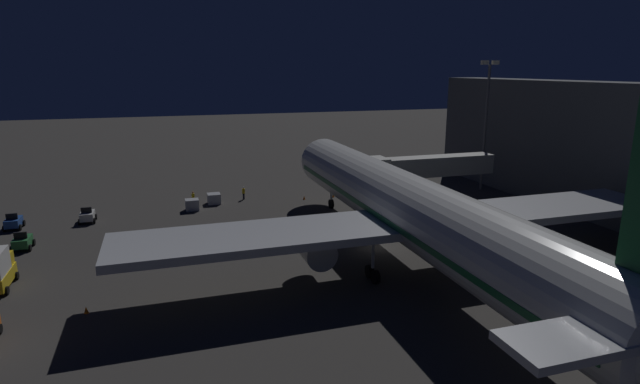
{
  "coord_description": "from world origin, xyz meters",
  "views": [
    {
      "loc": [
        21.13,
        45.96,
        18.25
      ],
      "look_at": [
        3.0,
        -11.11,
        3.5
      ],
      "focal_mm": 28.34,
      "sensor_mm": 36.0,
      "label": 1
    }
  ],
  "objects_px": {
    "airliner_at_gate": "(417,214)",
    "apron_floodlight_mast": "(486,117)",
    "traffic_cone_nose_port": "(333,195)",
    "baggage_container_mid_row": "(214,199)",
    "baggage_container_near_belt": "(192,205)",
    "baggage_tug_lead": "(14,222)",
    "pushback_tug": "(87,216)",
    "ground_crew_by_belt_loader": "(244,193)",
    "traffic_cone_nose_starboard": "(304,198)",
    "baggage_tug_spare": "(22,242)",
    "traffic_cone_wingtip_svc_side": "(86,310)",
    "jet_bridge": "(417,167)",
    "ground_crew_by_tug": "(193,197)"
  },
  "relations": [
    {
      "from": "apron_floodlight_mast",
      "to": "traffic_cone_wingtip_svc_side",
      "type": "distance_m",
      "value": 59.92
    },
    {
      "from": "baggage_tug_spare",
      "to": "ground_crew_by_tug",
      "type": "xyz_separation_m",
      "value": [
        -18.08,
        -12.77,
        0.21
      ]
    },
    {
      "from": "baggage_container_near_belt",
      "to": "traffic_cone_nose_port",
      "type": "distance_m",
      "value": 20.02
    },
    {
      "from": "baggage_tug_spare",
      "to": "apron_floodlight_mast",
      "type": "bearing_deg",
      "value": -172.13
    },
    {
      "from": "baggage_tug_lead",
      "to": "baggage_container_near_belt",
      "type": "relative_size",
      "value": 1.5
    },
    {
      "from": "airliner_at_gate",
      "to": "pushback_tug",
      "type": "relative_size",
      "value": 23.62
    },
    {
      "from": "apron_floodlight_mast",
      "to": "traffic_cone_nose_port",
      "type": "height_order",
      "value": "apron_floodlight_mast"
    },
    {
      "from": "airliner_at_gate",
      "to": "baggage_tug_lead",
      "type": "bearing_deg",
      "value": -34.36
    },
    {
      "from": "pushback_tug",
      "to": "traffic_cone_nose_starboard",
      "type": "height_order",
      "value": "pushback_tug"
    },
    {
      "from": "baggage_container_mid_row",
      "to": "traffic_cone_nose_starboard",
      "type": "height_order",
      "value": "baggage_container_mid_row"
    },
    {
      "from": "jet_bridge",
      "to": "apron_floodlight_mast",
      "type": "xyz_separation_m",
      "value": [
        -15.33,
        -7.6,
        5.33
      ]
    },
    {
      "from": "baggage_tug_lead",
      "to": "baggage_container_near_belt",
      "type": "height_order",
      "value": "baggage_tug_lead"
    },
    {
      "from": "ground_crew_by_belt_loader",
      "to": "jet_bridge",
      "type": "bearing_deg",
      "value": 148.53
    },
    {
      "from": "baggage_container_near_belt",
      "to": "apron_floodlight_mast",
      "type": "bearing_deg",
      "value": 178.17
    },
    {
      "from": "pushback_tug",
      "to": "ground_crew_by_belt_loader",
      "type": "bearing_deg",
      "value": -165.43
    },
    {
      "from": "pushback_tug",
      "to": "traffic_cone_wingtip_svc_side",
      "type": "height_order",
      "value": "pushback_tug"
    },
    {
      "from": "airliner_at_gate",
      "to": "baggage_tug_spare",
      "type": "bearing_deg",
      "value": -27.01
    },
    {
      "from": "ground_crew_by_belt_loader",
      "to": "traffic_cone_nose_starboard",
      "type": "height_order",
      "value": "ground_crew_by_belt_loader"
    },
    {
      "from": "jet_bridge",
      "to": "baggage_container_mid_row",
      "type": "distance_m",
      "value": 27.87
    },
    {
      "from": "apron_floodlight_mast",
      "to": "pushback_tug",
      "type": "xyz_separation_m",
      "value": [
        55.78,
        0.18,
        -10.34
      ]
    },
    {
      "from": "baggage_tug_lead",
      "to": "pushback_tug",
      "type": "height_order",
      "value": "same"
    },
    {
      "from": "ground_crew_by_belt_loader",
      "to": "traffic_cone_nose_starboard",
      "type": "xyz_separation_m",
      "value": [
        -8.2,
        2.7,
        -0.72
      ]
    },
    {
      "from": "baggage_tug_spare",
      "to": "baggage_tug_lead",
      "type": "xyz_separation_m",
      "value": [
        2.64,
        -7.99,
        -0.0
      ]
    },
    {
      "from": "traffic_cone_nose_port",
      "to": "traffic_cone_wingtip_svc_side",
      "type": "bearing_deg",
      "value": 43.36
    },
    {
      "from": "airliner_at_gate",
      "to": "traffic_cone_nose_port",
      "type": "distance_m",
      "value": 29.41
    },
    {
      "from": "baggage_tug_spare",
      "to": "baggage_container_mid_row",
      "type": "bearing_deg",
      "value": -149.29
    },
    {
      "from": "baggage_tug_lead",
      "to": "baggage_container_mid_row",
      "type": "bearing_deg",
      "value": -169.42
    },
    {
      "from": "baggage_container_mid_row",
      "to": "traffic_cone_nose_port",
      "type": "relative_size",
      "value": 3.2
    },
    {
      "from": "baggage_tug_lead",
      "to": "pushback_tug",
      "type": "xyz_separation_m",
      "value": [
        -7.88,
        -0.27,
        -0.0
      ]
    },
    {
      "from": "airliner_at_gate",
      "to": "ground_crew_by_belt_loader",
      "type": "bearing_deg",
      "value": -71.74
    },
    {
      "from": "baggage_container_mid_row",
      "to": "traffic_cone_wingtip_svc_side",
      "type": "height_order",
      "value": "baggage_container_mid_row"
    },
    {
      "from": "airliner_at_gate",
      "to": "jet_bridge",
      "type": "xyz_separation_m",
      "value": [
        -10.17,
        -18.94,
        0.07
      ]
    },
    {
      "from": "jet_bridge",
      "to": "traffic_cone_nose_starboard",
      "type": "relative_size",
      "value": 33.63
    },
    {
      "from": "airliner_at_gate",
      "to": "traffic_cone_wingtip_svc_side",
      "type": "xyz_separation_m",
      "value": [
        27.5,
        -0.78,
        -5.44
      ]
    },
    {
      "from": "baggage_container_near_belt",
      "to": "traffic_cone_nose_starboard",
      "type": "bearing_deg",
      "value": -176.7
    },
    {
      "from": "baggage_tug_spare",
      "to": "baggage_container_near_belt",
      "type": "bearing_deg",
      "value": -151.02
    },
    {
      "from": "airliner_at_gate",
      "to": "apron_floodlight_mast",
      "type": "height_order",
      "value": "airliner_at_gate"
    },
    {
      "from": "traffic_cone_nose_port",
      "to": "apron_floodlight_mast",
      "type": "bearing_deg",
      "value": 174.41
    },
    {
      "from": "pushback_tug",
      "to": "ground_crew_by_tug",
      "type": "distance_m",
      "value": 13.62
    },
    {
      "from": "baggage_container_mid_row",
      "to": "traffic_cone_wingtip_svc_side",
      "type": "relative_size",
      "value": 3.2
    },
    {
      "from": "apron_floodlight_mast",
      "to": "baggage_container_near_belt",
      "type": "height_order",
      "value": "apron_floodlight_mast"
    },
    {
      "from": "baggage_container_near_belt",
      "to": "traffic_cone_wingtip_svc_side",
      "type": "bearing_deg",
      "value": 70.32
    },
    {
      "from": "baggage_tug_spare",
      "to": "traffic_cone_nose_starboard",
      "type": "relative_size",
      "value": 4.69
    },
    {
      "from": "traffic_cone_nose_port",
      "to": "baggage_container_mid_row",
      "type": "bearing_deg",
      "value": -5.59
    },
    {
      "from": "pushback_tug",
      "to": "baggage_container_mid_row",
      "type": "xyz_separation_m",
      "value": [
        -15.59,
        -4.11,
        -0.08
      ]
    },
    {
      "from": "jet_bridge",
      "to": "traffic_cone_nose_port",
      "type": "distance_m",
      "value": 13.84
    },
    {
      "from": "traffic_cone_nose_port",
      "to": "ground_crew_by_tug",
      "type": "bearing_deg",
      "value": -5.99
    },
    {
      "from": "apron_floodlight_mast",
      "to": "baggage_tug_lead",
      "type": "height_order",
      "value": "apron_floodlight_mast"
    },
    {
      "from": "baggage_container_mid_row",
      "to": "apron_floodlight_mast",
      "type": "bearing_deg",
      "value": 174.41
    },
    {
      "from": "traffic_cone_nose_port",
      "to": "traffic_cone_nose_starboard",
      "type": "height_order",
      "value": "same"
    }
  ]
}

